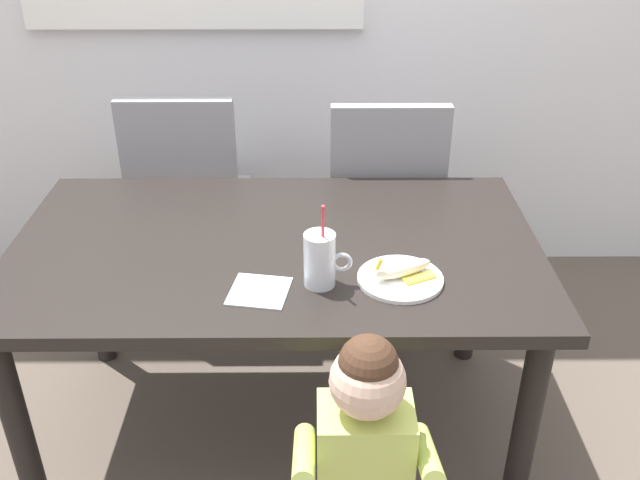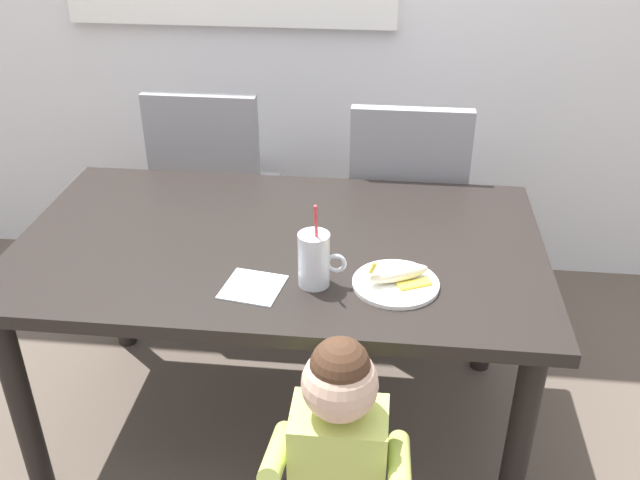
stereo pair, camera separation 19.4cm
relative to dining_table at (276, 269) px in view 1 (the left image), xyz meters
The scene contains 9 objects.
ground_plane 0.63m from the dining_table, ahead, with size 24.00×24.00×0.00m, color brown.
dining_table is the anchor object (origin of this frame).
dining_chair_left 0.80m from the dining_table, 118.40° to the left, with size 0.44×0.44×0.96m.
dining_chair_right 0.75m from the dining_table, 59.03° to the left, with size 0.44×0.44×0.96m.
toddler_standing 0.66m from the dining_table, 69.32° to the right, with size 0.33×0.24×0.84m.
milk_cup 0.30m from the dining_table, 59.29° to the right, with size 0.13×0.08×0.25m.
snack_plate 0.41m from the dining_table, 30.86° to the right, with size 0.23×0.23×0.01m, color white.
peeled_banana 0.42m from the dining_table, 29.19° to the right, with size 0.18×0.13×0.07m.
paper_napkin 0.27m from the dining_table, 96.34° to the right, with size 0.15×0.15×0.00m, color silver.
Camera 1 is at (0.12, -1.78, 1.75)m, focal length 39.39 mm.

